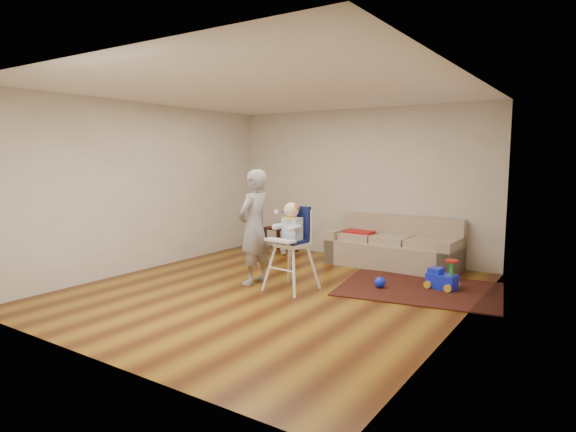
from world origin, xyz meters
The scene contains 9 objects.
ground centered at (0.00, 0.00, 0.00)m, with size 5.50×5.50×0.00m, color #431F0A.
room_envelope centered at (0.00, 0.53, 1.88)m, with size 5.04×5.52×2.72m.
sofa centered at (0.84, 2.30, 0.42)m, with size 2.19×0.96×0.84m.
side_table centered at (-1.42, 2.30, 0.25)m, with size 0.50×0.50×0.50m, color black, non-canonical shape.
area_rug centered at (1.68, 1.18, 0.01)m, with size 2.14×1.61×0.02m, color black.
ride_on_toy centered at (1.94, 1.36, 0.23)m, with size 0.39×0.28×0.43m, color #1528F1, non-canonical shape.
toy_ball centered at (1.21, 0.90, 0.10)m, with size 0.16×0.16×0.16m, color #1528F1.
high_chair centered at (0.20, 0.18, 0.59)m, with size 0.62×0.62×1.23m.
adult centered at (-0.44, 0.18, 0.83)m, with size 0.61×0.40×1.66m, color #99999B.
Camera 1 is at (3.77, -5.27, 1.84)m, focal length 30.00 mm.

